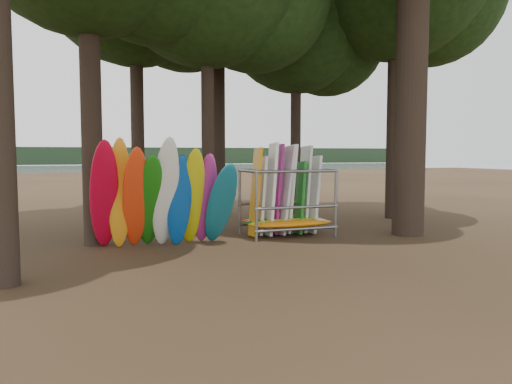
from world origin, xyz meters
name	(u,v)px	position (x,y,z in m)	size (l,w,h in m)	color
ground	(295,247)	(0.00, 0.00, 0.00)	(120.00, 120.00, 0.00)	#47331E
lake	(114,172)	(0.00, 60.00, 0.00)	(160.00, 160.00, 0.00)	gray
far_shore	(96,156)	(0.00, 110.00, 2.00)	(160.00, 4.00, 4.00)	black
oak_3	(296,19)	(3.12, 6.73, 8.00)	(6.94, 6.94, 11.04)	black
kayak_row	(163,198)	(-3.40, 1.01, 1.34)	(3.90, 1.96, 3.10)	red
storage_rack	(287,204)	(0.55, 1.82, 0.99)	(2.73, 1.57, 2.87)	gray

